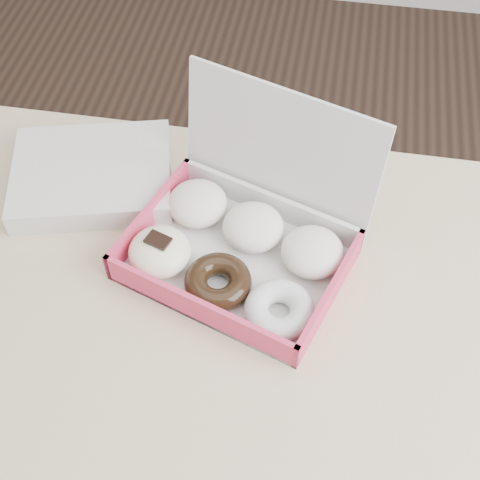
# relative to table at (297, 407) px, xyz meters

# --- Properties ---
(table) EXTENTS (1.20, 0.80, 0.75)m
(table) POSITION_rel_table_xyz_m (0.00, 0.00, 0.00)
(table) COLOR tan
(table) RESTS_ON ground
(donut_box) EXTENTS (0.34, 0.31, 0.20)m
(donut_box) POSITION_rel_table_xyz_m (-0.10, 0.17, 0.11)
(donut_box) COLOR silver
(donut_box) RESTS_ON table
(newspapers) EXTENTS (0.26, 0.23, 0.04)m
(newspapers) POSITION_rel_table_xyz_m (-0.33, 0.26, 0.10)
(newspapers) COLOR white
(newspapers) RESTS_ON table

